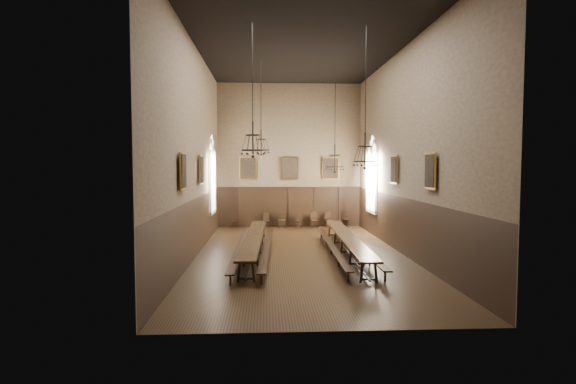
{
  "coord_description": "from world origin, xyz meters",
  "views": [
    {
      "loc": [
        -1.52,
        -19.28,
        3.92
      ],
      "look_at": [
        -0.47,
        1.5,
        2.65
      ],
      "focal_mm": 28.0,
      "sensor_mm": 36.0,
      "label": 1
    }
  ],
  "objects": [
    {
      "name": "wainscot_panelling",
      "position": [
        0.0,
        0.0,
        1.25
      ],
      "size": [
        9.0,
        18.0,
        2.5
      ],
      "primitive_type": null,
      "color": "black",
      "rests_on": "floor"
    },
    {
      "name": "portrait_back_0",
      "position": [
        -2.6,
        8.88,
        3.7
      ],
      "size": [
        1.1,
        0.12,
        1.4
      ],
      "color": "#B9832C",
      "rests_on": "wall_back"
    },
    {
      "name": "chandelier_front_left",
      "position": [
        -1.97,
        -2.86,
        4.76
      ],
      "size": [
        0.84,
        0.84,
        4.7
      ],
      "color": "black",
      "rests_on": "ceiling"
    },
    {
      "name": "chandelier_back_left",
      "position": [
        -1.72,
        2.89,
        4.95
      ],
      "size": [
        0.82,
        0.82,
        4.5
      ],
      "color": "black",
      "rests_on": "ceiling"
    },
    {
      "name": "bench_left_inner",
      "position": [
        -1.46,
        -0.11,
        0.29
      ],
      "size": [
        0.72,
        10.13,
        0.46
      ],
      "rotation": [
        0.0,
        0.0,
        -0.04
      ],
      "color": "black",
      "rests_on": "floor"
    },
    {
      "name": "portrait_left_0",
      "position": [
        -4.38,
        1.0,
        3.7
      ],
      "size": [
        0.12,
        1.0,
        1.3
      ],
      "color": "#B9832C",
      "rests_on": "wall_left"
    },
    {
      "name": "chair_2",
      "position": [
        -1.46,
        8.58,
        0.28
      ],
      "size": [
        0.47,
        0.47,
        0.91
      ],
      "rotation": [
        0.0,
        0.0,
        0.17
      ],
      "color": "black",
      "rests_on": "floor"
    },
    {
      "name": "chair_5",
      "position": [
        1.54,
        8.49,
        0.28
      ],
      "size": [
        0.48,
        0.48,
        0.94
      ],
      "rotation": [
        0.0,
        0.0,
        0.17
      ],
      "color": "black",
      "rests_on": "floor"
    },
    {
      "name": "wall_front",
      "position": [
        0.0,
        -9.01,
        4.5
      ],
      "size": [
        9.0,
        0.02,
        9.0
      ],
      "primitive_type": "cube",
      "color": "#786549",
      "rests_on": "ground"
    },
    {
      "name": "portrait_back_1",
      "position": [
        0.0,
        8.88,
        3.7
      ],
      "size": [
        1.1,
        0.12,
        1.4
      ],
      "color": "#B9832C",
      "rests_on": "wall_back"
    },
    {
      "name": "chair_4",
      "position": [
        0.56,
        8.53,
        0.27
      ],
      "size": [
        0.48,
        0.48,
        0.89
      ],
      "rotation": [
        0.0,
        0.0,
        -0.24
      ],
      "color": "black",
      "rests_on": "floor"
    },
    {
      "name": "portrait_left_1",
      "position": [
        -4.38,
        -3.5,
        3.7
      ],
      "size": [
        0.12,
        1.0,
        1.3
      ],
      "color": "#B9832C",
      "rests_on": "wall_left"
    },
    {
      "name": "floor",
      "position": [
        0.0,
        0.0,
        -0.01
      ],
      "size": [
        9.0,
        18.0,
        0.02
      ],
      "primitive_type": "cube",
      "color": "black",
      "rests_on": "ground"
    },
    {
      "name": "table_right",
      "position": [
        2.04,
        -0.03,
        0.41
      ],
      "size": [
        1.07,
        10.56,
        0.82
      ],
      "rotation": [
        0.0,
        0.0,
        -0.03
      ],
      "color": "black",
      "rests_on": "floor"
    },
    {
      "name": "chair_3",
      "position": [
        -0.49,
        8.53,
        0.3
      ],
      "size": [
        0.45,
        0.45,
        0.98
      ],
      "rotation": [
        0.0,
        0.0,
        -0.05
      ],
      "color": "black",
      "rests_on": "floor"
    },
    {
      "name": "portrait_right_1",
      "position": [
        4.38,
        -3.5,
        3.7
      ],
      "size": [
        0.12,
        1.0,
        1.3
      ],
      "color": "#B9832C",
      "rests_on": "wall_right"
    },
    {
      "name": "ceiling",
      "position": [
        0.0,
        0.0,
        9.01
      ],
      "size": [
        9.0,
        18.0,
        0.02
      ],
      "primitive_type": "cube",
      "color": "black",
      "rests_on": "ground"
    },
    {
      "name": "chandelier_back_right",
      "position": [
        1.86,
        2.39,
        4.16
      ],
      "size": [
        0.88,
        0.88,
        5.33
      ],
      "color": "black",
      "rests_on": "ceiling"
    },
    {
      "name": "bench_right_inner",
      "position": [
        1.36,
        -0.07,
        0.28
      ],
      "size": [
        0.54,
        9.88,
        0.44
      ],
      "rotation": [
        0.0,
        0.0,
        -0.03
      ],
      "color": "black",
      "rests_on": "floor"
    },
    {
      "name": "chandelier_front_right",
      "position": [
        2.17,
        -2.78,
        4.37
      ],
      "size": [
        0.87,
        0.87,
        5.11
      ],
      "color": "black",
      "rests_on": "ceiling"
    },
    {
      "name": "chair_6",
      "position": [
        2.43,
        8.49,
        0.29
      ],
      "size": [
        0.51,
        0.51,
        0.97
      ],
      "rotation": [
        0.0,
        0.0,
        0.22
      ],
      "color": "black",
      "rests_on": "floor"
    },
    {
      "name": "bench_right_outer",
      "position": [
        2.53,
        0.03,
        0.29
      ],
      "size": [
        0.39,
        10.12,
        0.46
      ],
      "rotation": [
        0.0,
        0.0,
        -0.01
      ],
      "color": "black",
      "rests_on": "floor"
    },
    {
      "name": "table_left",
      "position": [
        -2.01,
        0.26,
        0.41
      ],
      "size": [
        1.07,
        10.52,
        0.82
      ],
      "rotation": [
        0.0,
        0.0,
        -0.03
      ],
      "color": "black",
      "rests_on": "floor"
    },
    {
      "name": "chair_7",
      "position": [
        3.5,
        8.56,
        0.3
      ],
      "size": [
        0.56,
        0.56,
        1.0
      ],
      "rotation": [
        0.0,
        0.0,
        -0.32
      ],
      "color": "black",
      "rests_on": "floor"
    },
    {
      "name": "bench_left_outer",
      "position": [
        -2.61,
        -0.2,
        0.29
      ],
      "size": [
        0.4,
        10.08,
        0.45
      ],
      "rotation": [
        0.0,
        0.0,
        -0.01
      ],
      "color": "black",
      "rests_on": "floor"
    },
    {
      "name": "window_right",
      "position": [
        4.43,
        5.5,
        3.4
      ],
      "size": [
        0.2,
        2.2,
        4.6
      ],
      "primitive_type": null,
      "color": "white",
      "rests_on": "wall_right"
    },
    {
      "name": "wall_back",
      "position": [
        0.0,
        9.01,
        4.5
      ],
      "size": [
        9.0,
        0.02,
        9.0
      ],
      "primitive_type": "cube",
      "color": "#786549",
      "rests_on": "ground"
    },
    {
      "name": "portrait_right_0",
      "position": [
        4.38,
        1.0,
        3.7
      ],
      "size": [
        0.12,
        1.0,
        1.3
      ],
      "color": "#B9832C",
      "rests_on": "wall_right"
    },
    {
      "name": "window_left",
      "position": [
        -4.43,
        5.5,
        3.4
      ],
      "size": [
        0.2,
        2.2,
        4.6
      ],
      "primitive_type": null,
      "color": "white",
      "rests_on": "wall_left"
    },
    {
      "name": "portrait_back_2",
      "position": [
        2.6,
        8.88,
        3.7
      ],
      "size": [
        1.1,
        0.12,
        1.4
      ],
      "color": "#B9832C",
      "rests_on": "wall_back"
    },
    {
      "name": "wall_left",
      "position": [
        -4.51,
        0.0,
        4.5
      ],
      "size": [
        0.02,
        18.0,
        9.0
      ],
      "primitive_type": "cube",
      "color": "#786549",
      "rests_on": "ground"
    },
    {
      "name": "wall_right",
      "position": [
        4.51,
        0.0,
        4.5
      ],
      "size": [
        0.02,
        18.0,
        9.0
      ],
      "primitive_type": "cube",
      "color": "#786549",
      "rests_on": "ground"
    },
    {
      "name": "chair_0",
      "position": [
        -3.5,
        8.54,
        0.26
      ],
      "size": [
        0.4,
        0.4,
        0.86
      ],
      "rotation": [
        0.0,
        0.0,
        0.05
      ],
      "color": "black",
      "rests_on": "floor"
    }
  ]
}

